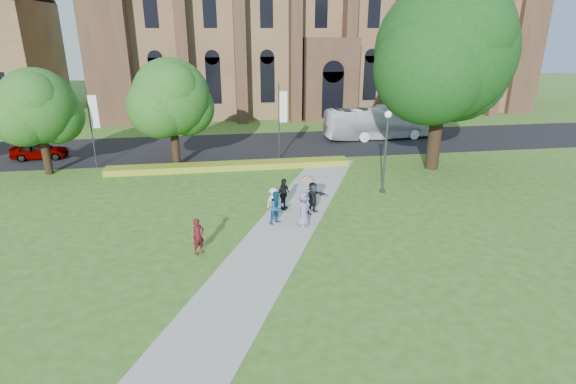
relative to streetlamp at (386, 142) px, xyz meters
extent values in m
plane|color=#3D5B1B|center=(-7.50, -6.50, -3.30)|extent=(160.00, 160.00, 0.00)
cube|color=black|center=(-7.50, 13.50, -3.29)|extent=(160.00, 10.00, 0.02)
cube|color=#B2B2A8|center=(-7.50, -5.50, -3.28)|extent=(15.58, 28.54, 0.04)
cube|color=gold|center=(-9.50, 6.70, -3.07)|extent=(18.00, 1.40, 0.45)
cube|color=olive|center=(2.50, 33.50, 5.20)|extent=(52.00, 16.00, 17.00)
cube|color=brown|center=(-22.00, 26.50, 7.20)|extent=(3.50, 3.50, 21.00)
cube|color=brown|center=(27.00, 26.50, 7.20)|extent=(3.50, 3.50, 21.00)
cube|color=brown|center=(2.50, 24.50, 1.20)|extent=(6.00, 2.50, 9.00)
cylinder|color=#38383D|center=(0.00, 0.00, -0.90)|extent=(0.14, 0.14, 4.80)
sphere|color=white|center=(0.00, 0.00, 1.72)|extent=(0.44, 0.44, 0.44)
cylinder|color=#38383D|center=(0.00, 0.00, -3.22)|extent=(0.36, 0.36, 0.15)
cylinder|color=#332114|center=(5.50, 4.50, 0.00)|extent=(0.96, 0.96, 6.60)
sphere|color=#103D13|center=(5.50, 4.50, 5.10)|extent=(9.60, 9.60, 9.60)
cylinder|color=#332114|center=(-22.50, 7.50, -1.37)|extent=(0.56, 0.56, 3.85)
sphere|color=#184B16|center=(-22.50, 7.50, 1.60)|extent=(5.20, 5.20, 5.20)
cylinder|color=#332114|center=(-13.50, 8.00, -1.23)|extent=(0.60, 0.60, 4.12)
sphere|color=#184B16|center=(-13.50, 8.00, 1.95)|extent=(5.60, 5.60, 5.60)
cylinder|color=#38383D|center=(-5.50, 8.70, -0.30)|extent=(0.10, 0.10, 6.00)
cube|color=white|center=(-5.15, 8.70, 0.90)|extent=(0.60, 0.02, 2.40)
cylinder|color=#38383D|center=(-19.50, 8.70, -0.30)|extent=(0.10, 0.10, 6.00)
cube|color=white|center=(-19.15, 8.70, 0.90)|extent=(0.60, 0.02, 2.40)
imported|color=white|center=(5.11, 14.48, -1.75)|extent=(11.13, 3.29, 3.06)
imported|color=gray|center=(-24.53, 11.79, -2.56)|extent=(4.25, 1.81, 1.43)
imported|color=#4C1115|center=(-11.39, -6.73, -2.39)|extent=(0.75, 0.71, 1.73)
imported|color=navy|center=(-7.36, -3.88, -2.35)|extent=(1.11, 1.05, 1.81)
imported|color=silver|center=(-7.36, -2.51, -2.49)|extent=(1.13, 1.05, 1.53)
imported|color=black|center=(-6.71, -1.92, -2.33)|extent=(1.07, 1.10, 1.85)
imported|color=slate|center=(-6.00, -4.41, -2.30)|extent=(1.10, 1.08, 1.91)
imported|color=#23232A|center=(-5.16, -2.73, -2.35)|extent=(1.68, 1.43, 1.82)
imported|color=#EDA7AE|center=(-5.82, -4.31, -0.97)|extent=(0.91, 0.91, 0.74)
camera|label=1|loc=(-10.19, -25.86, 6.60)|focal=28.00mm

